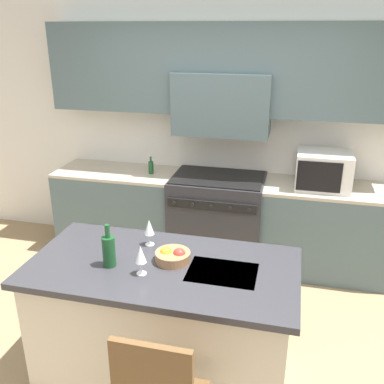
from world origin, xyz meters
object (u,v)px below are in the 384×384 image
(wine_glass_near, at_px, (141,255))
(wine_glass_far, at_px, (149,228))
(range_stove, at_px, (217,219))
(fruit_bowl, at_px, (173,256))
(wine_bottle, at_px, (109,250))
(microwave, at_px, (323,170))
(oil_bottle_on_counter, at_px, (151,167))

(wine_glass_near, xyz_separation_m, wine_glass_far, (-0.08, 0.38, 0.00))
(range_stove, distance_m, fruit_bowl, 1.70)
(wine_glass_near, xyz_separation_m, fruit_bowl, (0.15, 0.20, -0.10))
(wine_glass_far, bearing_deg, range_stove, 81.03)
(wine_bottle, distance_m, wine_glass_near, 0.24)
(microwave, distance_m, oil_bottle_on_counter, 1.73)
(microwave, height_order, wine_bottle, microwave)
(wine_bottle, height_order, fruit_bowl, wine_bottle)
(range_stove, relative_size, fruit_bowl, 3.98)
(oil_bottle_on_counter, bearing_deg, wine_bottle, -79.65)
(wine_glass_near, bearing_deg, oil_bottle_on_counter, 107.00)
(range_stove, relative_size, wine_bottle, 3.18)
(range_stove, bearing_deg, microwave, 1.06)
(wine_glass_near, height_order, wine_glass_far, same)
(wine_glass_far, distance_m, oil_bottle_on_counter, 1.55)
(fruit_bowl, relative_size, oil_bottle_on_counter, 1.28)
(range_stove, height_order, fruit_bowl, fruit_bowl)
(oil_bottle_on_counter, bearing_deg, wine_glass_far, -71.57)
(wine_glass_near, bearing_deg, wine_bottle, 168.43)
(microwave, bearing_deg, wine_glass_near, -122.03)
(range_stove, height_order, oil_bottle_on_counter, oil_bottle_on_counter)
(wine_bottle, xyz_separation_m, fruit_bowl, (0.38, 0.15, -0.07))
(range_stove, xyz_separation_m, wine_bottle, (-0.39, -1.79, 0.53))
(microwave, bearing_deg, wine_bottle, -127.73)
(microwave, relative_size, wine_glass_near, 2.55)
(wine_glass_far, xyz_separation_m, oil_bottle_on_counter, (-0.49, 1.47, -0.05))
(range_stove, relative_size, oil_bottle_on_counter, 5.11)
(range_stove, height_order, wine_glass_far, wine_glass_far)
(microwave, distance_m, fruit_bowl, 1.94)
(microwave, bearing_deg, range_stove, -178.94)
(microwave, relative_size, wine_bottle, 1.71)
(microwave, bearing_deg, wine_glass_far, -130.02)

